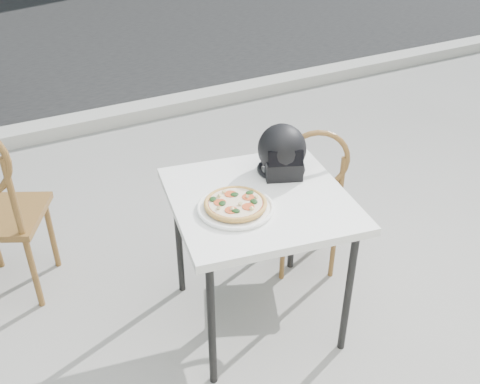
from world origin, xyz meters
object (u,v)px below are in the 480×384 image
plate (235,208)px  helmet (282,152)px  pizza (235,203)px  cafe_chair_main (310,193)px  cafe_table_main (259,208)px

plate → helmet: (0.36, 0.19, 0.10)m
pizza → helmet: size_ratio=0.93×
helmet → pizza: bearing=-129.3°
plate → cafe_chair_main: bearing=23.4°
cafe_chair_main → cafe_table_main: bearing=49.4°
pizza → cafe_chair_main: bearing=23.4°
cafe_table_main → helmet: (0.21, 0.14, 0.18)m
plate → cafe_chair_main: cafe_chair_main is taller
plate → cafe_chair_main: 0.70m
helmet → cafe_chair_main: (0.24, 0.07, -0.35)m
plate → pizza: (0.00, 0.00, 0.02)m
cafe_table_main → pizza: bearing=-162.4°
cafe_chair_main → plate: bearing=47.6°
plate → cafe_table_main: bearing=17.7°
plate → pizza: bearing=69.5°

